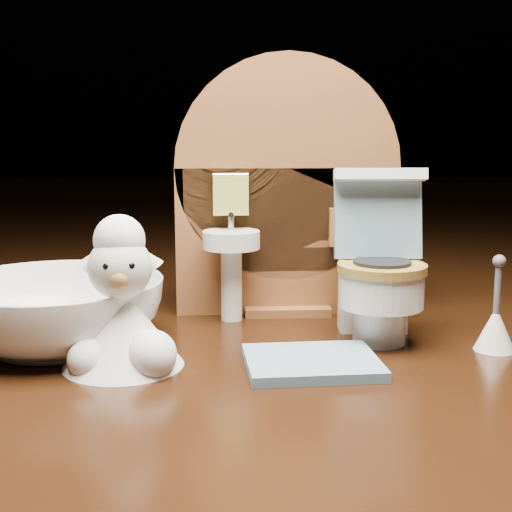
{
  "coord_description": "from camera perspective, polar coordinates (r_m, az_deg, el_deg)",
  "views": [
    {
      "loc": [
        -0.04,
        -0.35,
        0.11
      ],
      "look_at": [
        -0.02,
        -0.0,
        0.05
      ],
      "focal_mm": 50.0,
      "sensor_mm": 36.0,
      "label": 1
    }
  ],
  "objects": [
    {
      "name": "backdrop_panel",
      "position": [
        0.42,
        2.38,
        4.36
      ],
      "size": [
        0.13,
        0.05,
        0.15
      ],
      "color": "brown",
      "rests_on": "ground"
    },
    {
      "name": "toy_toilet",
      "position": [
        0.37,
        9.74,
        -1.7
      ],
      "size": [
        0.05,
        0.06,
        0.09
      ],
      "rotation": [
        0.0,
        0.0,
        -0.06
      ],
      "color": "white",
      "rests_on": "ground"
    },
    {
      "name": "bath_mat",
      "position": [
        0.33,
        4.49,
        -8.48
      ],
      "size": [
        0.06,
        0.05,
        0.0
      ],
      "primitive_type": "cube",
      "rotation": [
        0.0,
        0.0,
        0.06
      ],
      "color": "#6B8CA0",
      "rests_on": "ground"
    },
    {
      "name": "toilet_brush",
      "position": [
        0.37,
        18.6,
        -5.28
      ],
      "size": [
        0.02,
        0.02,
        0.05
      ],
      "color": "white",
      "rests_on": "ground"
    },
    {
      "name": "plush_lamb",
      "position": [
        0.33,
        -10.64,
        -4.61
      ],
      "size": [
        0.06,
        0.06,
        0.07
      ],
      "rotation": [
        0.0,
        0.0,
        0.1
      ],
      "color": "white",
      "rests_on": "ground"
    },
    {
      "name": "ceramic_bowl",
      "position": [
        0.37,
        -15.83,
        -4.42
      ],
      "size": [
        0.13,
        0.13,
        0.03
      ],
      "primitive_type": "imported",
      "rotation": [
        0.0,
        0.0,
        -0.25
      ],
      "color": "white",
      "rests_on": "ground"
    }
  ]
}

